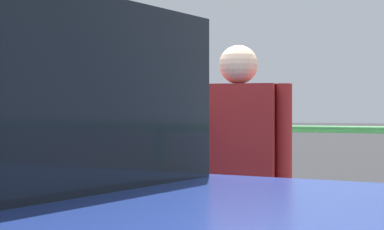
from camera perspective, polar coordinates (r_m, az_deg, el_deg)
parking_meter at (r=4.16m, az=-4.02°, el=-3.06°), size 0.15×0.16×1.45m
pedestrian_at_meter at (r=3.92m, az=3.80°, el=-4.58°), size 0.60×0.68×1.63m
background_railing at (r=6.07m, az=8.11°, el=-3.90°), size 24.06×0.06×1.14m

